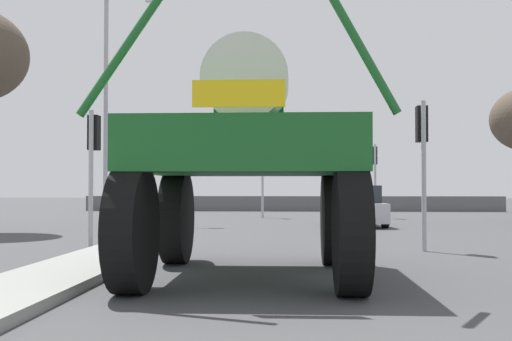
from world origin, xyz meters
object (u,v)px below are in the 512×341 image
Objects in this scene: traffic_signal_near_left at (93,148)px; traffic_signal_far_left at (375,164)px; oversize_sprayer at (249,160)px; traffic_signal_near_right at (422,142)px; sedan_ahead at (353,207)px; traffic_signal_far_right at (263,160)px; streetlight_far_left at (110,96)px.

traffic_signal_far_left is at bearing 60.77° from traffic_signal_near_left.
oversize_sprayer is 5.91m from traffic_signal_near_right.
sedan_ahead is at bearing 52.68° from traffic_signal_near_left.
oversize_sprayer is 1.23× the size of sedan_ahead.
oversize_sprayer is 1.41× the size of traffic_signal_far_right.
streetlight_far_left is at bearing -159.44° from traffic_signal_far_left.
sedan_ahead is at bearing -58.61° from traffic_signal_far_right.
traffic_signal_far_right reaches higher than traffic_signal_far_left.
traffic_signal_near_left is at bearing 135.22° from sedan_ahead.
traffic_signal_near_right is (7.78, -0.00, 0.12)m from traffic_signal_near_left.
traffic_signal_near_left is at bearing 41.28° from oversize_sprayer.
streetlight_far_left is (-9.88, 1.82, 4.53)m from sedan_ahead.
traffic_signal_far_left is at bearing 20.56° from streetlight_far_left.
traffic_signal_near_right is 15.57m from streetlight_far_left.
traffic_signal_far_left reaches higher than sedan_ahead.
streetlight_far_left is (-2.86, 11.03, 2.85)m from traffic_signal_near_left.
sedan_ahead is 1.30× the size of traffic_signal_near_left.
streetlight_far_left is (-6.16, -4.28, 2.52)m from traffic_signal_far_right.
traffic_signal_near_right is at bearing 177.24° from sedan_ahead.
oversize_sprayer is at bearing -66.04° from streetlight_far_left.
sedan_ahead is at bearing -10.44° from streetlight_far_left.
sedan_ahead is (2.95, 13.77, -1.21)m from oversize_sprayer.
oversize_sprayer reaches higher than traffic_signal_far_left.
streetlight_far_left reaches higher than traffic_signal_far_left.
traffic_signal_far_left is at bearing -21.71° from sedan_ahead.
traffic_signal_far_right is (3.30, 15.31, 0.33)m from traffic_signal_near_left.
oversize_sprayer is at bearing 160.43° from sedan_ahead.
traffic_signal_near_left is 0.95× the size of traffic_signal_near_right.
traffic_signal_far_right is at bearing 34.82° from streetlight_far_left.
traffic_signal_far_right is at bearing 77.85° from traffic_signal_near_left.
traffic_signal_near_right is 15.34m from traffic_signal_far_left.
traffic_signal_far_left is (8.57, 15.32, 0.12)m from traffic_signal_near_left.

